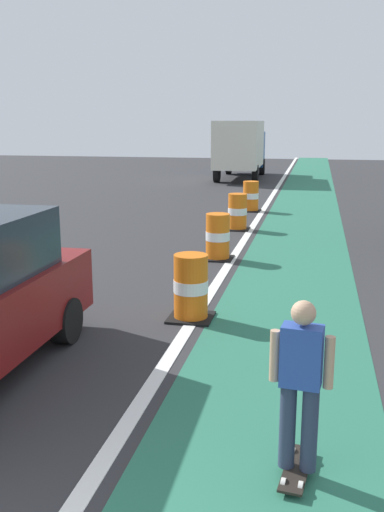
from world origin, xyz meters
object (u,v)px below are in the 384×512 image
(skateboarder_on_lane, at_px, (300,384))
(traffic_barrel_mid, at_px, (218,237))
(delivery_truck_down_block, at_px, (241,146))
(traffic_barrel_back, at_px, (237,212))
(traffic_barrel_front, at_px, (191,288))
(traffic_barrel_far, at_px, (251,197))

(skateboarder_on_lane, relative_size, traffic_barrel_mid, 1.55)
(skateboarder_on_lane, relative_size, delivery_truck_down_block, 0.22)
(skateboarder_on_lane, distance_m, traffic_barrel_back, 12.68)
(skateboarder_on_lane, xyz_separation_m, traffic_barrel_mid, (-2.17, 8.49, -0.38))
(traffic_barrel_mid, distance_m, delivery_truck_down_block, 20.27)
(skateboarder_on_lane, relative_size, traffic_barrel_front, 1.55)
(traffic_barrel_mid, relative_size, delivery_truck_down_block, 0.14)
(traffic_barrel_mid, xyz_separation_m, delivery_truck_down_block, (-2.06, 20.12, 1.31))
(traffic_barrel_mid, bearing_deg, delivery_truck_down_block, 95.85)
(skateboarder_on_lane, distance_m, traffic_barrel_mid, 8.77)
(traffic_barrel_far, bearing_deg, skateboarder_on_lane, -82.11)
(traffic_barrel_back, relative_size, delivery_truck_down_block, 0.14)
(traffic_barrel_front, xyz_separation_m, traffic_barrel_mid, (-0.28, 4.36, 0.00))
(skateboarder_on_lane, height_order, traffic_barrel_far, skateboarder_on_lane)
(traffic_barrel_back, bearing_deg, skateboarder_on_lane, -79.85)
(traffic_barrel_front, relative_size, traffic_barrel_far, 1.00)
(traffic_barrel_back, height_order, traffic_barrel_far, same)
(skateboarder_on_lane, relative_size, traffic_barrel_far, 1.55)
(traffic_barrel_back, xyz_separation_m, traffic_barrel_far, (-0.03, 3.83, 0.00))
(skateboarder_on_lane, relative_size, traffic_barrel_back, 1.55)
(traffic_barrel_far, xyz_separation_m, delivery_truck_down_block, (-1.97, 12.30, 1.31))
(traffic_barrel_front, bearing_deg, skateboarder_on_lane, -65.47)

